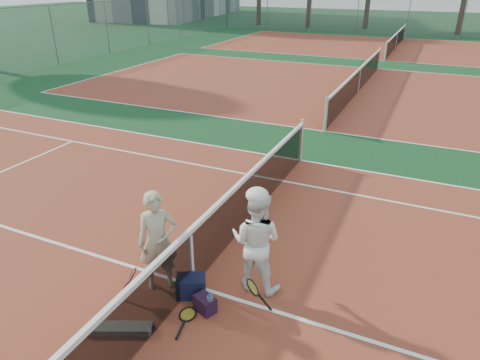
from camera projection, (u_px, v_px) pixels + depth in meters
name	position (u px, v px, depth m)	size (l,w,h in m)	color
ground	(193.00, 286.00, 6.56)	(130.00, 130.00, 0.00)	#0F3A1C
court_main	(193.00, 286.00, 6.56)	(23.77, 10.97, 0.01)	brown
court_far_a	(358.00, 92.00, 17.66)	(23.77, 10.97, 0.01)	brown
court_far_b	(395.00, 48.00, 28.76)	(23.77, 10.97, 0.01)	brown
net_main	(191.00, 259.00, 6.34)	(0.10, 10.98, 1.02)	black
net_far_a	(359.00, 80.00, 17.44)	(0.10, 10.98, 1.02)	black
net_far_b	(396.00, 40.00, 28.54)	(0.10, 10.98, 1.02)	black
fence_back	(408.00, 16.00, 33.87)	(32.00, 0.06, 3.00)	slate
player_a	(158.00, 241.00, 6.25)	(0.58, 0.38, 1.59)	#B7AD8D
player_b	(256.00, 241.00, 6.23)	(0.78, 0.61, 1.60)	white
racket_red	(133.00, 284.00, 6.18)	(0.34, 0.27, 0.53)	maroon
racket_black_held	(252.00, 295.00, 5.98)	(0.37, 0.27, 0.51)	black
racket_spare	(188.00, 314.00, 5.98)	(0.60, 0.27, 0.03)	black
sports_bag_navy	(191.00, 286.00, 6.30)	(0.41, 0.28, 0.33)	black
sports_bag_purple	(205.00, 304.00, 6.02)	(0.30, 0.21, 0.24)	black
net_cover_canvas	(120.00, 329.00, 5.70)	(0.87, 0.20, 0.09)	slate
water_bottle	(210.00, 305.00, 5.96)	(0.09, 0.09, 0.30)	#AEC1DD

